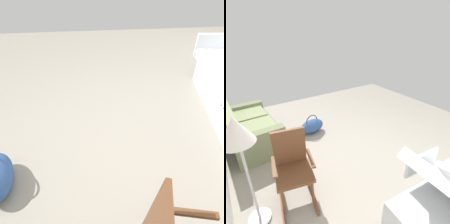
% 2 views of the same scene
% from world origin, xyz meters
% --- Properties ---
extents(ground_plane, '(6.30, 6.30, 0.00)m').
position_xyz_m(ground_plane, '(0.00, 0.00, 0.00)').
color(ground_plane, gray).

